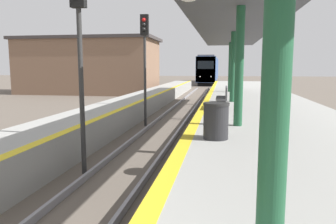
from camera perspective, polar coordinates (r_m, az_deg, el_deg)
The scene contains 7 objects.
train at distance 56.44m, azimuth 7.12°, elevation 7.31°, with size 2.77×20.80×4.44m.
signal_near at distance 8.39m, azimuth -15.20°, elevation 12.84°, with size 0.36×0.31×5.01m.
signal_mid at distance 14.95m, azimuth -4.08°, elevation 10.76°, with size 0.36×0.31×5.01m.
station_canopy at distance 13.27m, azimuth 11.84°, elevation 15.16°, with size 3.48×27.33×3.62m.
trash_bin at distance 7.91m, azimuth 8.34°, elevation -1.52°, with size 0.63×0.63×0.87m.
bench at distance 13.72m, azimuth 9.57°, elevation 2.57°, with size 0.44×1.53×0.92m.
station_building at distance 35.05m, azimuth -13.61°, elevation 7.85°, with size 14.26×6.69×5.66m.
Camera 1 is at (2.50, -1.36, 2.70)m, focal length 35.00 mm.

